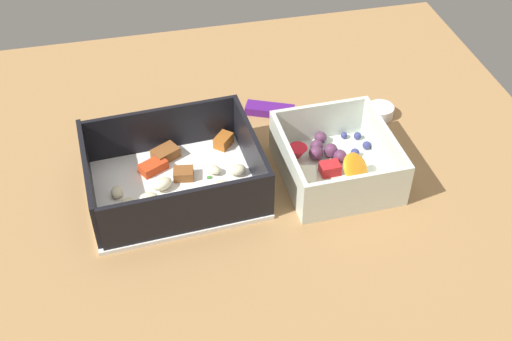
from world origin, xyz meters
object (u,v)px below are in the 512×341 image
paper_cup_liner (380,111)px  pasta_container (174,178)px  candy_bar (270,110)px  fruit_bowl (334,163)px

paper_cup_liner → pasta_container: bearing=-164.0°
pasta_container → candy_bar: (15.63, 13.11, -1.55)cm
fruit_bowl → candy_bar: (-4.89, 14.88, -1.45)cm
pasta_container → paper_cup_liner: pasta_container is taller
pasta_container → paper_cup_liner: bearing=12.4°
candy_bar → paper_cup_liner: bearing=-15.2°
fruit_bowl → paper_cup_liner: 15.07cm
fruit_bowl → candy_bar: 15.73cm
candy_bar → paper_cup_liner: paper_cup_liner is taller
fruit_bowl → candy_bar: size_ratio=2.21×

